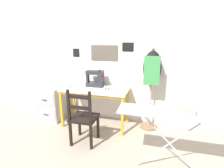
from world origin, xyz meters
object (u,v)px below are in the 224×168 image
Objects in this scene: scissors at (120,94)px; storage_box at (188,110)px; sewing_machine at (96,79)px; wooden_chair at (83,118)px; ironing_board at (172,116)px; thread_spool_mid_table at (106,89)px; fabric_bowl at (68,86)px; dress_form at (152,73)px; thread_spool_near_machine at (105,87)px; thread_spool_far_edge at (109,89)px; filing_cabinet at (53,102)px.

storage_box is (0.96, -0.72, 0.12)m from scissors.
sewing_machine is 1.83m from storage_box.
ironing_board is (1.28, -0.29, 0.33)m from wooden_chair.
sewing_machine is 0.65m from scissors.
thread_spool_mid_table is 0.05× the size of wooden_chair.
fabric_bowl is at bearing 174.78° from scissors.
fabric_bowl is 0.83m from wooden_chair.
ironing_board is at bearing -12.92° from wooden_chair.
ironing_board is at bearing -74.48° from dress_form.
thread_spool_far_edge reaches higher than thread_spool_near_machine.
filing_cabinet is at bearing 145.37° from wooden_chair.
thread_spool_near_machine is 0.15m from thread_spool_far_edge.
dress_form is at bearing 38.45° from wooden_chair.
thread_spool_mid_table is 1.24m from filing_cabinet.
wooden_chair reaches higher than thread_spool_near_machine.
scissors is at bearing 42.64° from wooden_chair.
thread_spool_near_machine is at bearing 79.59° from wooden_chair.
ironing_board is (1.15, -1.02, 0.02)m from thread_spool_near_machine.
wooden_chair is 1.40m from dress_form.
filing_cabinet is at bearing -177.01° from dress_form.
thread_spool_far_edge is 0.03× the size of ironing_board.
thread_spool_far_edge is 0.73m from wooden_chair.
thread_spool_mid_table reaches higher than filing_cabinet.
wooden_chair reaches higher than thread_spool_mid_table.
storage_box is (0.46, -1.05, -0.20)m from dress_form.
sewing_machine reaches higher than storage_box.
storage_box is at bearing -21.48° from filing_cabinet.
thread_spool_far_edge is at bearing -46.33° from thread_spool_near_machine.
scissors is 0.10× the size of dress_form.
scissors is (1.02, -0.09, -0.03)m from fabric_bowl.
dress_form is (1.96, 0.10, 0.72)m from filing_cabinet.
sewing_machine is at bearing 145.09° from storage_box.
scissors is 0.72m from wooden_chair.
wooden_chair is 5.68× the size of storage_box.
filing_cabinet is at bearing 156.76° from ironing_board.
sewing_machine is 1.05m from dress_form.
scissors is at bearing -38.92° from thread_spool_near_machine.
wooden_chair reaches higher than fabric_bowl.
storage_box reaches higher than scissors.
thread_spool_far_edge is at bearing 69.06° from wooden_chair.
fabric_bowl is 0.09× the size of dress_form.
wooden_chair is (0.06, -0.77, -0.44)m from sewing_machine.
thread_spool_mid_table is at bearing 153.43° from scissors.
fabric_bowl reaches higher than thread_spool_far_edge.
storage_box is (1.44, -0.28, 0.42)m from wooden_chair.
dress_form is (0.98, 0.78, 0.62)m from wooden_chair.
dress_form is at bearing 13.22° from thread_spool_mid_table.
fabric_bowl is at bearing 135.03° from wooden_chair.
thread_spool_far_edge is 0.03× the size of dress_form.
sewing_machine reaches higher than fabric_bowl.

